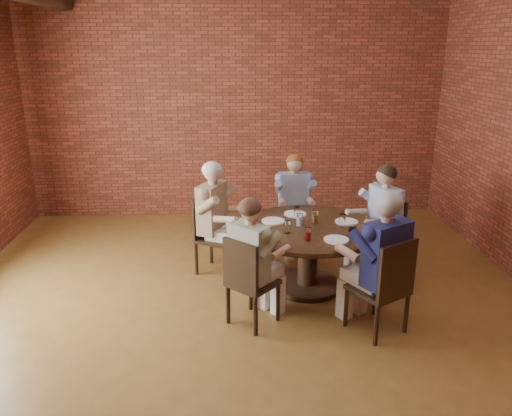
{
  "coord_description": "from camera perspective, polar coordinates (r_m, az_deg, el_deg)",
  "views": [
    {
      "loc": [
        -0.16,
        -4.41,
        2.65
      ],
      "look_at": [
        0.16,
        1.0,
        0.89
      ],
      "focal_mm": 35.0,
      "sensor_mm": 36.0,
      "label": 1
    }
  ],
  "objects": [
    {
      "name": "diner_a",
      "position": [
        6.08,
        13.96,
        -1.52
      ],
      "size": [
        0.8,
        0.72,
        1.35
      ],
      "primitive_type": null,
      "rotation": [
        0.0,
        0.0,
        -1.24
      ],
      "color": "#386593",
      "rests_on": "floor"
    },
    {
      "name": "plate_c",
      "position": [
        5.67,
        1.96,
        -1.48
      ],
      "size": [
        0.26,
        0.26,
        0.01
      ],
      "primitive_type": "cylinder",
      "color": "white",
      "rests_on": "dining_table"
    },
    {
      "name": "chair_a",
      "position": [
        6.18,
        14.51,
        -2.82
      ],
      "size": [
        0.55,
        0.55,
        0.95
      ],
      "rotation": [
        0.0,
        0.0,
        -1.24
      ],
      "color": "black",
      "rests_on": "floor"
    },
    {
      "name": "smartphone",
      "position": [
        5.52,
        10.93,
        -2.41
      ],
      "size": [
        0.12,
        0.16,
        0.01
      ],
      "primitive_type": "cube",
      "rotation": [
        0.0,
        0.0,
        -0.34
      ],
      "color": "black",
      "rests_on": "dining_table"
    },
    {
      "name": "chair_e",
      "position": [
        4.88,
        14.64,
        -8.42
      ],
      "size": [
        0.63,
        0.63,
        0.98
      ],
      "rotation": [
        0.0,
        0.0,
        3.66
      ],
      "color": "black",
      "rests_on": "floor"
    },
    {
      "name": "glass_d",
      "position": [
        5.54,
        5.02,
        -1.33
      ],
      "size": [
        0.07,
        0.07,
        0.14
      ],
      "primitive_type": "cylinder",
      "color": "white",
      "rests_on": "dining_table"
    },
    {
      "name": "diner_c",
      "position": [
        5.98,
        -4.5,
        -1.2
      ],
      "size": [
        0.85,
        0.79,
        1.37
      ],
      "primitive_type": null,
      "rotation": [
        0.0,
        0.0,
        1.11
      ],
      "color": "brown",
      "rests_on": "floor"
    },
    {
      "name": "chair_d",
      "position": [
        4.87,
        -0.96,
        -8.14
      ],
      "size": [
        0.58,
        0.58,
        0.92
      ],
      "rotation": [
        0.0,
        0.0,
        2.39
      ],
      "color": "black",
      "rests_on": "floor"
    },
    {
      "name": "plate_b",
      "position": [
        5.92,
        4.48,
        -0.68
      ],
      "size": [
        0.26,
        0.26,
        0.01
      ],
      "primitive_type": "cylinder",
      "color": "white",
      "rests_on": "dining_table"
    },
    {
      "name": "diner_e",
      "position": [
        4.86,
        13.97,
        -6.14
      ],
      "size": [
        0.85,
        0.9,
        1.41
      ],
      "primitive_type": null,
      "rotation": [
        0.0,
        0.0,
        3.66
      ],
      "color": "#181A44",
      "rests_on": "floor"
    },
    {
      "name": "glass_a",
      "position": [
        5.58,
        9.85,
        -1.39
      ],
      "size": [
        0.07,
        0.07,
        0.14
      ],
      "primitive_type": "cylinder",
      "color": "white",
      "rests_on": "dining_table"
    },
    {
      "name": "plate_d",
      "position": [
        5.19,
        9.17,
        -3.6
      ],
      "size": [
        0.26,
        0.26,
        0.01
      ],
      "primitive_type": "cylinder",
      "color": "white",
      "rests_on": "dining_table"
    },
    {
      "name": "glass_c",
      "position": [
        5.77,
        4.68,
        -0.55
      ],
      "size": [
        0.07,
        0.07,
        0.14
      ],
      "primitive_type": "cylinder",
      "color": "white",
      "rests_on": "dining_table"
    },
    {
      "name": "diner_b",
      "position": [
        6.63,
        4.37,
        0.47
      ],
      "size": [
        0.52,
        0.64,
        1.31
      ],
      "primitive_type": null,
      "rotation": [
        0.0,
        0.0,
        0.01
      ],
      "color": "gray",
      "rests_on": "floor"
    },
    {
      "name": "wall_back",
      "position": [
        7.97,
        -2.29,
        11.17
      ],
      "size": [
        7.0,
        0.0,
        7.0
      ],
      "primitive_type": "plane",
      "rotation": [
        1.57,
        0.0,
        0.0
      ],
      "color": "brown",
      "rests_on": "ground"
    },
    {
      "name": "glass_f",
      "position": [
        5.14,
        5.95,
        -2.95
      ],
      "size": [
        0.07,
        0.07,
        0.14
      ],
      "primitive_type": "cylinder",
      "color": "white",
      "rests_on": "dining_table"
    },
    {
      "name": "dining_table",
      "position": [
        5.64,
        5.99,
        -4.2
      ],
      "size": [
        1.56,
        1.56,
        0.75
      ],
      "color": "black",
      "rests_on": "floor"
    },
    {
      "name": "glass_b",
      "position": [
        5.66,
        6.76,
        -0.98
      ],
      "size": [
        0.07,
        0.07,
        0.14
      ],
      "primitive_type": "cylinder",
      "color": "white",
      "rests_on": "dining_table"
    },
    {
      "name": "chair_c",
      "position": [
        6.08,
        -5.23,
        -2.58
      ],
      "size": [
        0.6,
        0.6,
        0.96
      ],
      "rotation": [
        0.0,
        0.0,
        1.11
      ],
      "color": "black",
      "rests_on": "floor"
    },
    {
      "name": "floor",
      "position": [
        5.15,
        -1.16,
        -12.98
      ],
      "size": [
        7.0,
        7.0,
        0.0
      ],
      "primitive_type": "plane",
      "color": "brown",
      "rests_on": "ground"
    },
    {
      "name": "plate_a",
      "position": [
        5.74,
        10.3,
        -1.55
      ],
      "size": [
        0.26,
        0.26,
        0.01
      ],
      "primitive_type": "cylinder",
      "color": "white",
      "rests_on": "dining_table"
    },
    {
      "name": "diner_d",
      "position": [
        4.87,
        -0.35,
        -6.22
      ],
      "size": [
        0.8,
        0.81,
        1.31
      ],
      "primitive_type": null,
      "rotation": [
        0.0,
        0.0,
        2.39
      ],
      "color": "gray",
      "rests_on": "floor"
    },
    {
      "name": "glass_e",
      "position": [
        5.32,
        3.64,
        -2.14
      ],
      "size": [
        0.07,
        0.07,
        0.14
      ],
      "primitive_type": "cylinder",
      "color": "white",
      "rests_on": "dining_table"
    },
    {
      "name": "chair_b",
      "position": [
        6.76,
        4.24,
        -0.55
      ],
      "size": [
        0.42,
        0.42,
        0.92
      ],
      "rotation": [
        0.0,
        0.0,
        0.01
      ],
      "color": "black",
      "rests_on": "floor"
    }
  ]
}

